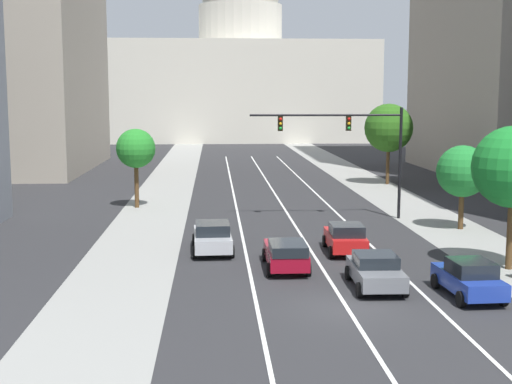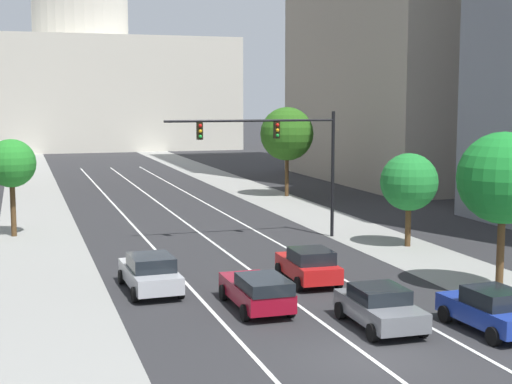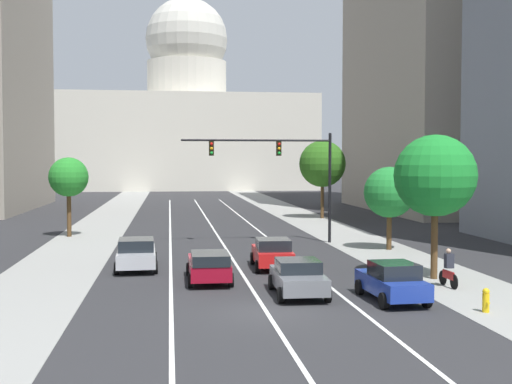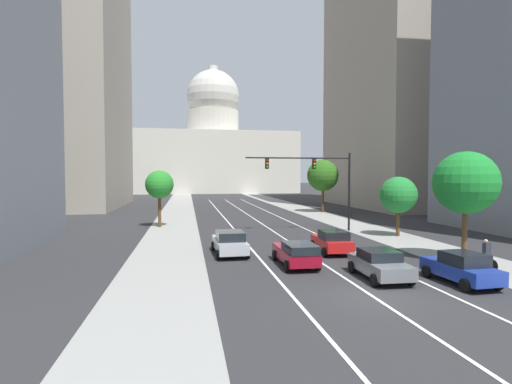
{
  "view_description": "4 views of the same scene",
  "coord_description": "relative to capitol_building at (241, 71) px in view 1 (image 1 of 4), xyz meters",
  "views": [
    {
      "loc": [
        -5.13,
        -26.25,
        8.16
      ],
      "look_at": [
        -2.74,
        13.58,
        2.75
      ],
      "focal_mm": 49.51,
      "sensor_mm": 36.0,
      "label": 1
    },
    {
      "loc": [
        -10.37,
        -20.77,
        8.16
      ],
      "look_at": [
        2.23,
        19.1,
        2.98
      ],
      "focal_mm": 52.68,
      "sensor_mm": 36.0,
      "label": 2
    },
    {
      "loc": [
        -3.53,
        -24.0,
        5.62
      ],
      "look_at": [
        2.24,
        20.13,
        3.48
      ],
      "focal_mm": 46.56,
      "sensor_mm": 36.0,
      "label": 3
    },
    {
      "loc": [
        -8.05,
        -16.31,
        5.39
      ],
      "look_at": [
        -2.48,
        16.04,
        3.96
      ],
      "focal_mm": 28.13,
      "sensor_mm": 36.0,
      "label": 4
    }
  ],
  "objects": [
    {
      "name": "lane_stripe_left",
      "position": [
        -3.5,
        -82.62,
        -12.9
      ],
      "size": [
        0.16,
        90.0,
        0.01
      ],
      "primitive_type": "cube",
      "color": "white",
      "rests_on": "ground"
    },
    {
      "name": "street_tree_far_right",
      "position": [
        11.1,
        -69.12,
        -7.65
      ],
      "size": [
        4.49,
        4.49,
        7.52
      ],
      "color": "#51381E",
      "rests_on": "ground"
    },
    {
      "name": "car_crimson",
      "position": [
        -1.75,
        -101.31,
        -12.12
      ],
      "size": [
        2.02,
        4.6,
        1.48
      ],
      "rotation": [
        0.0,
        0.0,
        1.57
      ],
      "color": "maroon",
      "rests_on": "ground"
    },
    {
      "name": "lane_stripe_right",
      "position": [
        3.5,
        -82.62,
        -12.9
      ],
      "size": [
        0.16,
        90.0,
        0.01
      ],
      "primitive_type": "cube",
      "color": "white",
      "rests_on": "ground"
    },
    {
      "name": "car_silver",
      "position": [
        -5.24,
        -97.19,
        -12.09
      ],
      "size": [
        2.25,
        4.82,
        1.6
      ],
      "rotation": [
        0.0,
        0.0,
        1.61
      ],
      "color": "#B2B5BA",
      "rests_on": "ground"
    },
    {
      "name": "traffic_signal_mast",
      "position": [
        4.13,
        -87.61,
        -7.47
      ],
      "size": [
        10.16,
        0.39,
        7.45
      ],
      "color": "black",
      "rests_on": "ground"
    },
    {
      "name": "sidewalk_right",
      "position": [
        9.41,
        -72.62,
        -12.9
      ],
      "size": [
        4.83,
        130.0,
        0.01
      ],
      "primitive_type": "cube",
      "color": "gray",
      "rests_on": "ground"
    },
    {
      "name": "sidewalk_left",
      "position": [
        -9.41,
        -72.62,
        -12.9
      ],
      "size": [
        4.83,
        130.0,
        0.01
      ],
      "primitive_type": "cube",
      "color": "gray",
      "rests_on": "ground"
    },
    {
      "name": "car_blue",
      "position": [
        5.25,
        -106.36,
        -12.11
      ],
      "size": [
        2.1,
        4.15,
        1.58
      ],
      "rotation": [
        0.0,
        0.0,
        1.62
      ],
      "color": "#1E389E",
      "rests_on": "ground"
    },
    {
      "name": "street_tree_mid_left",
      "position": [
        -10.85,
        -81.8,
        -8.56
      ],
      "size": [
        2.88,
        2.88,
        5.83
      ],
      "color": "#51381E",
      "rests_on": "ground"
    },
    {
      "name": "lane_stripe_center",
      "position": [
        0.0,
        -82.62,
        -12.9
      ],
      "size": [
        0.16,
        90.0,
        0.01
      ],
      "primitive_type": "cube",
      "color": "white",
      "rests_on": "ground"
    },
    {
      "name": "car_red",
      "position": [
        1.74,
        -97.85,
        -12.1
      ],
      "size": [
        2.16,
        4.22,
        1.59
      ],
      "rotation": [
        0.0,
        0.0,
        1.53
      ],
      "color": "red",
      "rests_on": "ground"
    },
    {
      "name": "ground_plane",
      "position": [
        0.0,
        -67.62,
        -12.91
      ],
      "size": [
        400.0,
        400.0,
        0.0
      ],
      "primitive_type": "plane",
      "color": "#2B2B2D"
    },
    {
      "name": "street_tree_near_right",
      "position": [
        10.11,
        -91.68,
        -9.31
      ],
      "size": [
        3.19,
        3.19,
        5.22
      ],
      "color": "#51381E",
      "rests_on": "ground"
    },
    {
      "name": "car_gray",
      "position": [
        1.75,
        -104.77,
        -12.14
      ],
      "size": [
        2.18,
        4.21,
        1.49
      ],
      "rotation": [
        0.0,
        0.0,
        1.55
      ],
      "color": "slate",
      "rests_on": "ground"
    },
    {
      "name": "capitol_building",
      "position": [
        0.0,
        0.0,
        0.0
      ],
      "size": [
        48.69,
        23.63,
        38.44
      ],
      "color": "beige",
      "rests_on": "ground"
    }
  ]
}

